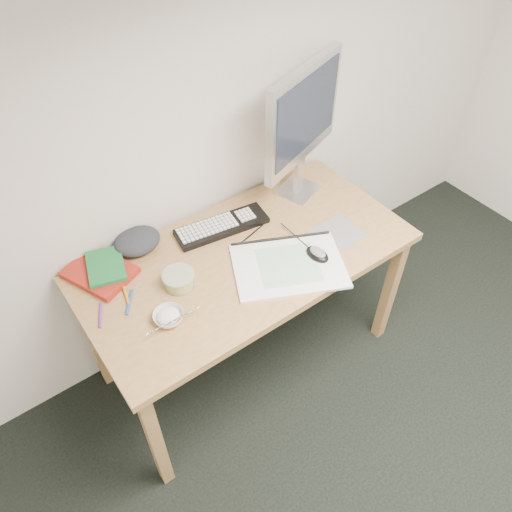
{
  "coord_description": "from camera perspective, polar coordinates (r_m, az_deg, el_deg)",
  "views": [
    {
      "loc": [
        -1.07,
        0.23,
        2.24
      ],
      "look_at": [
        -0.26,
        1.34,
        0.83
      ],
      "focal_mm": 35.0,
      "sensor_mm": 36.0,
      "label": 1
    }
  ],
  "objects": [
    {
      "name": "fruit_tub",
      "position": [
        1.97,
        -8.81,
        -2.71
      ],
      "size": [
        0.16,
        0.16,
        0.06
      ],
      "primitive_type": "cylinder",
      "rotation": [
        0.0,
        0.0,
        0.35
      ],
      "color": "#E4DD50",
      "rests_on": "desk"
    },
    {
      "name": "mousepad",
      "position": [
        2.21,
        9.35,
        2.53
      ],
      "size": [
        0.21,
        0.19,
        0.0
      ],
      "primitive_type": "cube",
      "rotation": [
        0.0,
        0.0,
        0.04
      ],
      "color": "slate",
      "rests_on": "desk"
    },
    {
      "name": "pencil_pink",
      "position": [
        2.11,
        -0.92,
        0.79
      ],
      "size": [
        0.16,
        0.09,
        0.01
      ],
      "primitive_type": "cylinder",
      "rotation": [
        0.0,
        1.57,
        -0.48
      ],
      "color": "pink",
      "rests_on": "desk"
    },
    {
      "name": "pencil_tan",
      "position": [
        2.14,
        -0.89,
        1.72
      ],
      "size": [
        0.15,
        0.06,
        0.01
      ],
      "primitive_type": "cylinder",
      "rotation": [
        0.0,
        1.57,
        -0.34
      ],
      "color": "tan",
      "rests_on": "desk"
    },
    {
      "name": "marker_blue",
      "position": [
        1.97,
        -14.27,
        -5.1
      ],
      "size": [
        0.08,
        0.11,
        0.01
      ],
      "primitive_type": "cylinder",
      "rotation": [
        0.0,
        1.57,
        0.95
      ],
      "color": "#1F4AAB",
      "rests_on": "desk"
    },
    {
      "name": "sketchpad",
      "position": [
        2.04,
        3.73,
        -1.12
      ],
      "size": [
        0.54,
        0.48,
        0.01
      ],
      "primitive_type": "cube",
      "rotation": [
        0.0,
        0.0,
        -0.45
      ],
      "color": "white",
      "rests_on": "desk"
    },
    {
      "name": "mouse",
      "position": [
        2.07,
        7.06,
        0.43
      ],
      "size": [
        0.08,
        0.12,
        0.04
      ],
      "primitive_type": "ellipsoid",
      "rotation": [
        0.0,
        0.0,
        0.08
      ],
      "color": "black",
      "rests_on": "sketchpad"
    },
    {
      "name": "pencil_black",
      "position": [
        2.17,
        -0.64,
        2.4
      ],
      "size": [
        0.17,
        0.05,
        0.01
      ],
      "primitive_type": "cylinder",
      "rotation": [
        0.0,
        1.57,
        0.25
      ],
      "color": "black",
      "rests_on": "desk"
    },
    {
      "name": "keyboard",
      "position": [
        2.2,
        -3.92,
        3.43
      ],
      "size": [
        0.43,
        0.19,
        0.02
      ],
      "primitive_type": "cube",
      "rotation": [
        0.0,
        0.0,
        -0.15
      ],
      "color": "black",
      "rests_on": "desk"
    },
    {
      "name": "marker_orange",
      "position": [
        2.01,
        -14.72,
        -4.02
      ],
      "size": [
        0.04,
        0.13,
        0.01
      ],
      "primitive_type": "cylinder",
      "rotation": [
        0.0,
        1.57,
        1.34
      ],
      "color": "orange",
      "rests_on": "desk"
    },
    {
      "name": "chopsticks",
      "position": [
        1.84,
        -9.42,
        -7.29
      ],
      "size": [
        0.21,
        0.02,
        0.02
      ],
      "primitive_type": "cylinder",
      "rotation": [
        0.0,
        1.57,
        -0.02
      ],
      "color": "silver",
      "rests_on": "rice_bowl"
    },
    {
      "name": "monitor",
      "position": [
        2.2,
        5.41,
        15.43
      ],
      "size": [
        0.51,
        0.22,
        0.62
      ],
      "rotation": [
        0.0,
        0.0,
        0.34
      ],
      "color": "silver",
      "rests_on": "desk"
    },
    {
      "name": "cloth_lump",
      "position": [
        2.15,
        -13.45,
        1.65
      ],
      "size": [
        0.2,
        0.18,
        0.07
      ],
      "primitive_type": "ellipsoid",
      "rotation": [
        0.0,
        0.0,
        0.28
      ],
      "color": "#292C31",
      "rests_on": "desk"
    },
    {
      "name": "desk",
      "position": [
        2.15,
        -1.07,
        -1.41
      ],
      "size": [
        1.4,
        0.7,
        0.75
      ],
      "color": "tan",
      "rests_on": "ground"
    },
    {
      "name": "book_green",
      "position": [
        2.08,
        -16.8,
        -1.11
      ],
      "size": [
        0.19,
        0.23,
        0.02
      ],
      "primitive_type": "cube",
      "rotation": [
        0.0,
        0.0,
        -0.29
      ],
      "color": "#196730",
      "rests_on": "book_red"
    },
    {
      "name": "book_red",
      "position": [
        2.1,
        -17.41,
        -1.78
      ],
      "size": [
        0.28,
        0.32,
        0.03
      ],
      "primitive_type": "cube",
      "rotation": [
        0.0,
        0.0,
        0.4
      ],
      "color": "maroon",
      "rests_on": "desk"
    },
    {
      "name": "marker_purple",
      "position": [
        1.96,
        -17.35,
        -6.48
      ],
      "size": [
        0.06,
        0.11,
        0.01
      ],
      "primitive_type": "cylinder",
      "rotation": [
        0.0,
        1.57,
        1.13
      ],
      "color": "#6B2894",
      "rests_on": "desk"
    },
    {
      "name": "rice_bowl",
      "position": [
        1.88,
        -9.96,
        -6.89
      ],
      "size": [
        0.14,
        0.14,
        0.04
      ],
      "primitive_type": "imported",
      "rotation": [
        0.0,
        0.0,
        -0.32
      ],
      "color": "white",
      "rests_on": "desk"
    }
  ]
}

